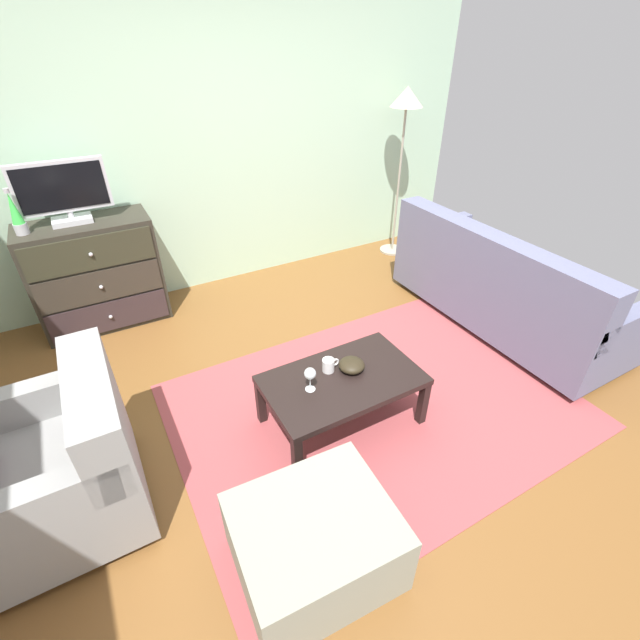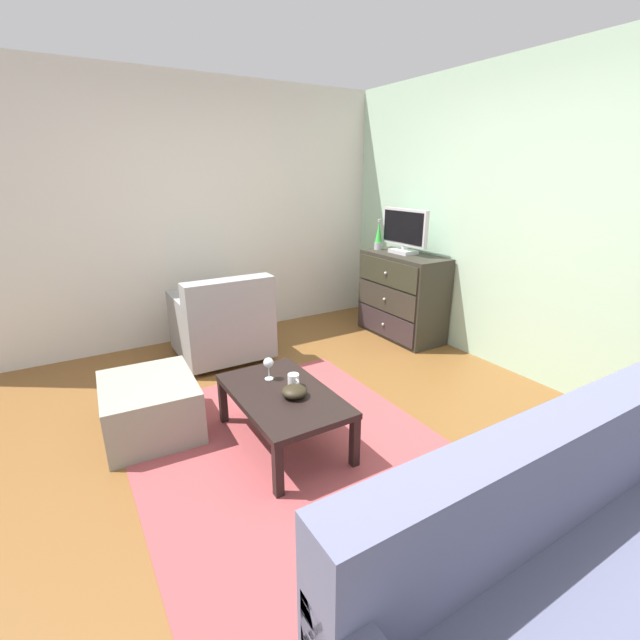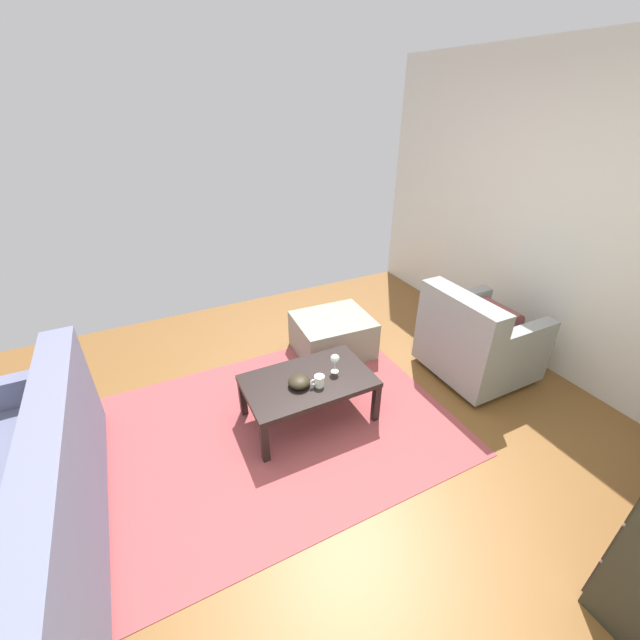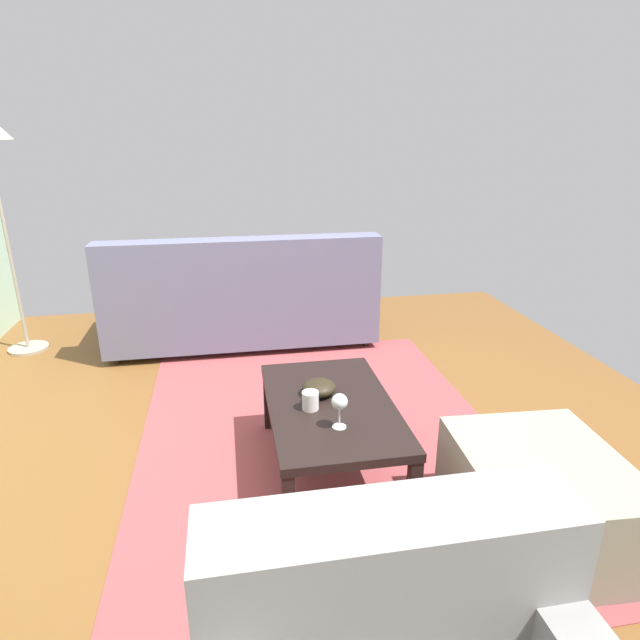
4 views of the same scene
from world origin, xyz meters
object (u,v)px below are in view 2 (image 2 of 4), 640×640
mug (294,380)px  lava_lamp (379,236)px  tv (404,230)px  armchair (222,324)px  bowl_decorative (294,391)px  coffee_table (283,398)px  dresser (402,296)px  ottoman (150,407)px  couch_large (596,587)px  wine_glass (268,363)px

mug → lava_lamp: bearing=128.7°
tv → armchair: bearing=-100.9°
bowl_decorative → coffee_table: bearing=-156.5°
tv → coffee_table: size_ratio=0.67×
dresser → armchair: size_ratio=1.17×
dresser → mug: dresser is taller
bowl_decorative → ottoman: (-0.68, -0.76, -0.22)m
lava_lamp → tv: bearing=11.5°
tv → mug: size_ratio=5.60×
tv → couch_large: size_ratio=0.32×
lava_lamp → ottoman: size_ratio=0.47×
mug → bowl_decorative: bearing=-26.3°
couch_large → ottoman: (-2.38, -1.06, -0.14)m
wine_glass → coffee_table: bearing=-1.8°
lava_lamp → ottoman: 2.97m
dresser → lava_lamp: (-0.38, -0.04, 0.60)m
dresser → mug: size_ratio=8.50×
couch_large → ottoman: bearing=-156.1°
lava_lamp → couch_large: size_ratio=0.17×
mug → wine_glass: bearing=-152.3°
dresser → mug: bearing=-59.9°
coffee_table → bowl_decorative: 0.13m
wine_glass → armchair: armchair is taller
lava_lamp → ottoman: bearing=-70.8°
dresser → coffee_table: (1.14, -2.00, -0.13)m
lava_lamp → mug: bearing=-51.3°
coffee_table → wine_glass: (-0.22, 0.01, 0.16)m
lava_lamp → couch_large: lava_lamp is taller
wine_glass → tv: bearing=115.7°
coffee_table → bowl_decorative: (0.09, 0.04, 0.08)m
mug → couch_large: 1.84m
tv → lava_lamp: size_ratio=1.93×
ottoman → bowl_decorative: bearing=48.2°
lava_lamp → mug: (1.49, -1.86, -0.64)m
armchair → couch_large: bearing=3.4°
dresser → couch_large: (2.93, -1.67, -0.12)m
coffee_table → armchair: size_ratio=1.15×
bowl_decorative → ottoman: bearing=-131.8°
mug → ottoman: size_ratio=0.16×
coffee_table → couch_large: (1.79, 0.33, 0.01)m
coffee_table → couch_large: bearing=10.6°
wine_glass → ottoman: (-0.37, -0.73, -0.30)m
wine_glass → armchair: 1.35m
lava_lamp → mug: size_ratio=2.89×
mug → armchair: size_ratio=0.14×
coffee_table → bowl_decorative: bearing=23.5°
dresser → coffee_table: size_ratio=1.02×
lava_lamp → wine_glass: size_ratio=2.10×
couch_large → dresser: bearing=150.3°
tv → couch_large: tv is taller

